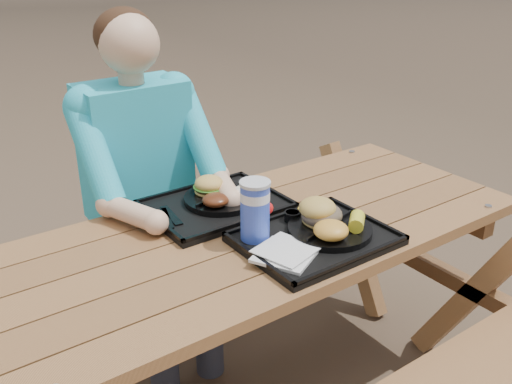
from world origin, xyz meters
TOP-DOWN VIEW (x-y plane):
  - picnic_table at (0.00, 0.00)m, footprint 1.80×1.49m
  - tray_near at (0.09, -0.18)m, footprint 0.45×0.35m
  - tray_far at (-0.03, 0.20)m, footprint 0.45×0.35m
  - plate_near at (0.15, -0.18)m, footprint 0.26×0.26m
  - plate_far at (0.00, 0.21)m, footprint 0.26×0.26m
  - napkin_stack at (-0.05, -0.21)m, footprint 0.21×0.21m
  - soda_cup at (-0.06, -0.08)m, footprint 0.09×0.09m
  - condiment_bbq at (0.11, -0.05)m, footprint 0.05×0.05m
  - condiment_mustard at (0.15, -0.05)m, footprint 0.05×0.05m
  - sandwich at (0.15, -0.14)m, footprint 0.12×0.12m
  - mac_cheese at (0.10, -0.24)m, footprint 0.10×0.10m
  - corn_cob at (0.21, -0.23)m, footprint 0.11×0.11m
  - cutlery_far at (-0.20, 0.20)m, footprint 0.04×0.15m
  - burger at (-0.02, 0.25)m, footprint 0.10×0.10m
  - baked_beans at (-0.06, 0.15)m, footprint 0.09×0.09m
  - potato_salad at (0.05, 0.14)m, footprint 0.08×0.08m
  - diner at (-0.14, 0.57)m, footprint 0.48×0.84m

SIDE VIEW (x-z plane):
  - picnic_table at x=0.00m, z-range 0.00..0.75m
  - diner at x=-0.14m, z-range 0.00..1.28m
  - tray_near at x=0.09m, z-range 0.75..0.77m
  - tray_far at x=-0.03m, z-range 0.75..0.77m
  - cutlery_far at x=-0.20m, z-range 0.77..0.78m
  - napkin_stack at x=-0.05m, z-range 0.77..0.79m
  - plate_near at x=0.15m, z-range 0.77..0.79m
  - plate_far at x=0.00m, z-range 0.77..0.79m
  - condiment_mustard at x=0.15m, z-range 0.77..0.80m
  - condiment_bbq at x=0.11m, z-range 0.77..0.80m
  - baked_beans at x=-0.06m, z-range 0.79..0.83m
  - potato_salad at x=0.05m, z-range 0.79..0.83m
  - corn_cob at x=0.21m, z-range 0.79..0.84m
  - mac_cheese at x=0.10m, z-range 0.79..0.84m
  - burger at x=-0.02m, z-range 0.79..0.88m
  - sandwich at x=0.15m, z-range 0.79..0.92m
  - soda_cup at x=-0.06m, z-range 0.77..0.95m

